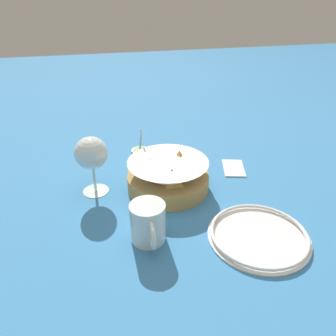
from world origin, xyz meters
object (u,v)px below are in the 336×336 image
wine_glass (91,155)px  side_plate (259,235)px  sauce_cup (141,155)px  food_basket (168,176)px  beer_mug (148,224)px

wine_glass → side_plate: 0.44m
side_plate → sauce_cup: bearing=-154.3°
sauce_cup → food_basket: bearing=16.8°
sauce_cup → wine_glass: size_ratio=0.81×
beer_mug → sauce_cup: bearing=173.4°
food_basket → wine_glass: size_ratio=1.39×
wine_glass → beer_mug: size_ratio=1.40×
sauce_cup → beer_mug: 0.35m
food_basket → sauce_cup: 0.17m
sauce_cup → side_plate: bearing=25.7°
beer_mug → side_plate: bearing=77.4°
beer_mug → side_plate: beer_mug is taller
beer_mug → wine_glass: bearing=-154.7°
food_basket → wine_glass: (-0.03, -0.19, 0.07)m
food_basket → side_plate: bearing=31.1°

